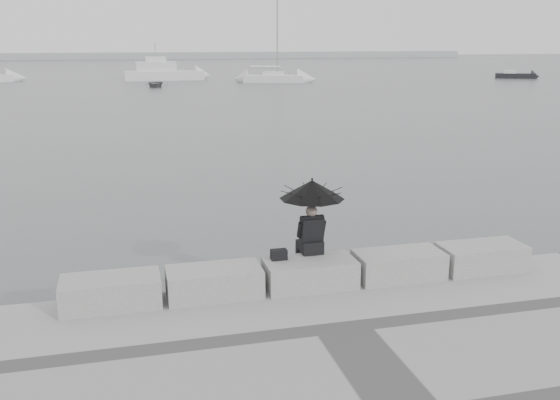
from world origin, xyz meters
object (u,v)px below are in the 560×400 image
object	(u,v)px
motor_cruiser	(164,73)
seated_person	(312,199)
small_motorboat	(515,76)
dinghy	(155,84)
sailboat_right	(274,77)

from	to	relation	value
motor_cruiser	seated_person	bearing A→B (deg)	-92.56
small_motorboat	dinghy	size ratio (longest dim) A/B	1.44
seated_person	motor_cruiser	size ratio (longest dim) A/B	0.15
seated_person	motor_cruiser	world-z (taller)	motor_cruiser
motor_cruiser	dinghy	xyz separation A→B (m)	(-1.71, -10.72, -0.60)
motor_cruiser	small_motorboat	xyz separation A→B (m)	(43.53, -6.95, -0.57)
sailboat_right	motor_cruiser	xyz separation A→B (m)	(-11.92, 6.92, 0.36)
seated_person	small_motorboat	xyz separation A→B (m)	(45.66, 60.46, -1.69)
small_motorboat	seated_person	bearing A→B (deg)	-98.30
motor_cruiser	dinghy	world-z (taller)	motor_cruiser
seated_person	dinghy	bearing A→B (deg)	88.56
motor_cruiser	dinghy	bearing A→B (deg)	-99.81
sailboat_right	small_motorboat	size ratio (longest dim) A/B	2.60
dinghy	seated_person	bearing A→B (deg)	-80.73
small_motorboat	dinghy	world-z (taller)	small_motorboat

